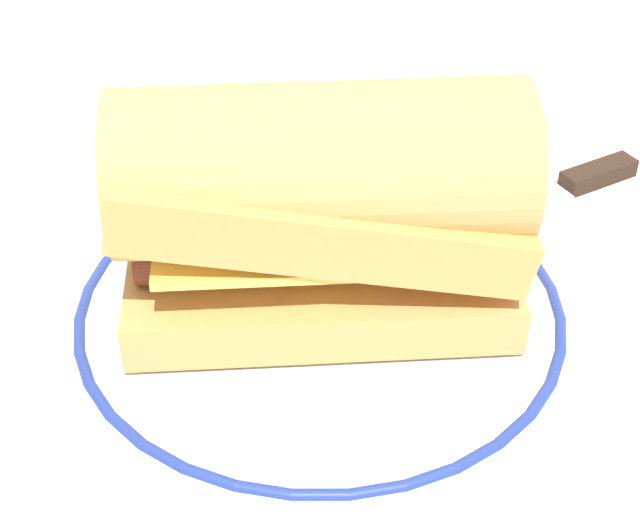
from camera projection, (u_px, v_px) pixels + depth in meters
name	position (u px, v px, depth m)	size (l,w,h in m)	color
ground_plane	(354.00, 335.00, 0.51)	(1.50, 1.50, 0.00)	silver
plate	(320.00, 310.00, 0.51)	(0.28, 0.28, 0.01)	white
sausage_sandwich	(320.00, 203.00, 0.47)	(0.22, 0.13, 0.13)	tan
drinking_glass	(106.00, 63.00, 0.67)	(0.07, 0.07, 0.10)	silver
butter_knife	(562.00, 188.00, 0.62)	(0.13, 0.10, 0.01)	silver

